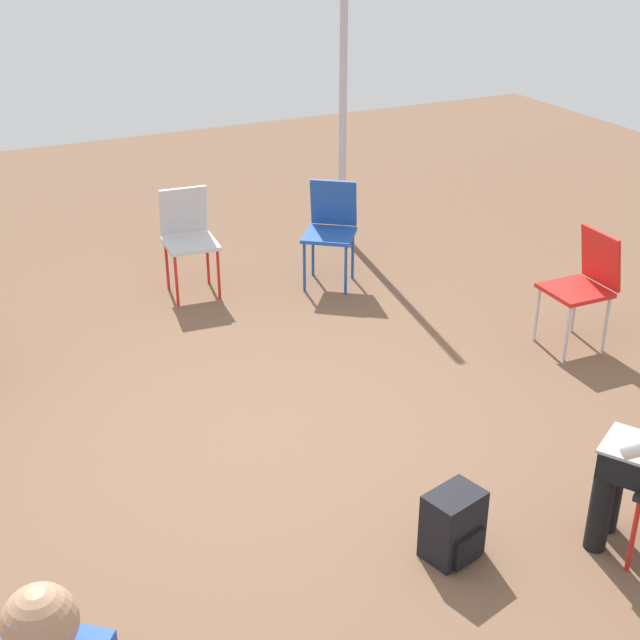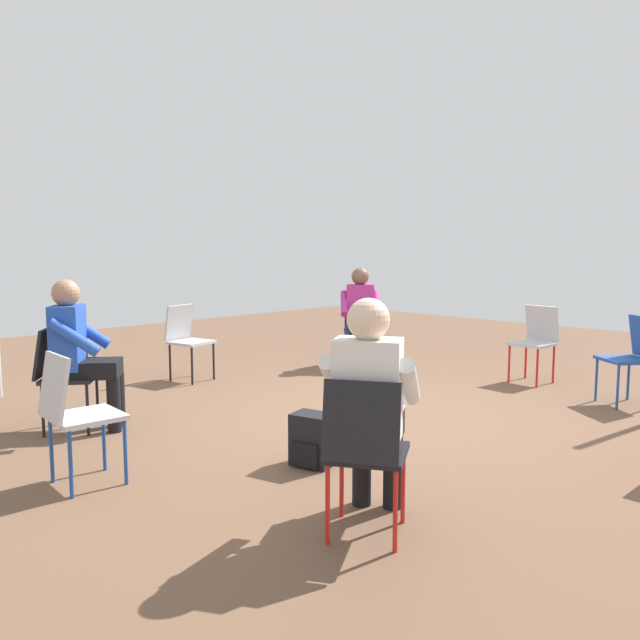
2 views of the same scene
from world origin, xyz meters
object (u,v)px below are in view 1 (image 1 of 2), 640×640
(chair_south, at_px, (188,234))
(chair_west, at_px, (584,281))
(chair_southwest, at_px, (331,225))
(backpack_near_laptop_user, at_px, (452,528))

(chair_south, xyz_separation_m, chair_west, (-2.21, 2.12, 0.00))
(chair_south, relative_size, chair_southwest, 1.00)
(chair_southwest, xyz_separation_m, backpack_near_laptop_user, (0.98, 3.30, -0.34))
(chair_southwest, relative_size, backpack_near_laptop_user, 2.36)
(chair_south, relative_size, chair_west, 1.00)
(chair_west, xyz_separation_m, backpack_near_laptop_user, (2.07, 1.50, -0.34))
(backpack_near_laptop_user, bearing_deg, chair_southwest, -106.49)
(chair_south, relative_size, backpack_near_laptop_user, 2.36)
(backpack_near_laptop_user, bearing_deg, chair_south, -87.89)
(chair_south, bearing_deg, chair_southwest, 168.43)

